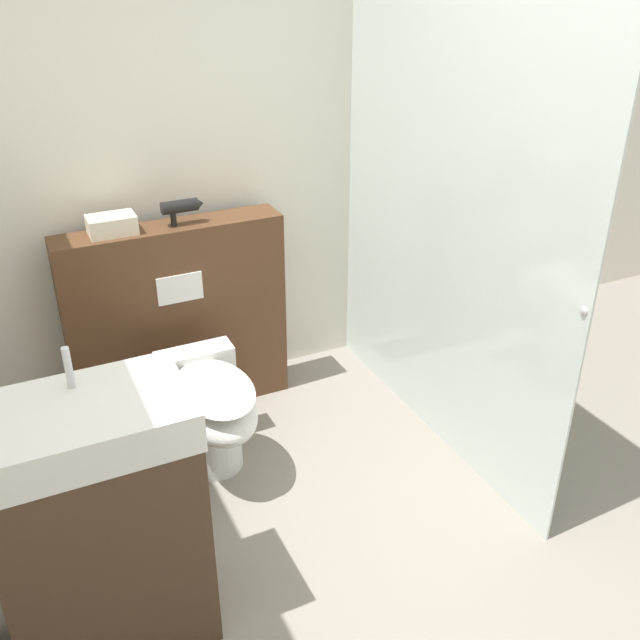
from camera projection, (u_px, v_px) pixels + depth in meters
name	position (u px, v px, depth m)	size (l,w,h in m)	color
ground_plane	(402.00, 619.00, 2.59)	(12.00, 12.00, 0.00)	gray
wall_back	(216.00, 156.00, 3.52)	(8.00, 0.06, 2.50)	silver
partition_panel	(178.00, 320.00, 3.57)	(1.09, 0.21, 1.01)	#51331E
shower_glass	(445.00, 222.00, 3.14)	(0.04, 1.78, 2.19)	silver
toilet	(213.00, 411.00, 3.19)	(0.36, 0.63, 0.51)	white
sink_vanity	(101.00, 527.00, 2.33)	(0.65, 0.41, 1.10)	#473323
hair_drier	(181.00, 207.00, 3.32)	(0.20, 0.06, 0.12)	black
folded_towel	(112.00, 225.00, 3.22)	(0.21, 0.14, 0.09)	beige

